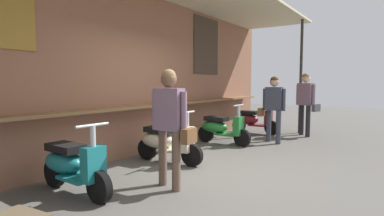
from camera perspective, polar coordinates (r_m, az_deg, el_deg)
name	(u,v)px	position (r m, az deg, el deg)	size (l,w,h in m)	color
ground_plane	(217,171)	(5.25, 4.58, -11.56)	(32.03, 32.03, 0.00)	#56544F
market_stall_facade	(134,61)	(6.20, -10.72, 8.54)	(11.44, 2.29, 3.42)	#8C5B44
scooter_teal	(71,164)	(4.44, -21.45, -9.69)	(0.46, 1.40, 0.97)	#197075
scooter_cream	(165,141)	(5.73, -5.01, -6.17)	(0.48, 1.40, 0.97)	beige
scooter_green	(220,128)	(7.45, 5.29, -3.66)	(0.46, 1.40, 0.97)	#237533
scooter_maroon	(252,120)	(9.14, 11.09, -2.19)	(0.46, 1.40, 0.97)	maroon
shopper_with_handbag	(170,117)	(4.24, -4.09, -1.59)	(0.28, 0.65, 1.65)	brown
shopper_browsing	(273,103)	(7.76, 14.81, 0.93)	(0.31, 0.64, 1.62)	#383D4C
shopper_passing	(306,97)	(9.01, 20.34, 1.84)	(0.44, 0.68, 1.73)	#232328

